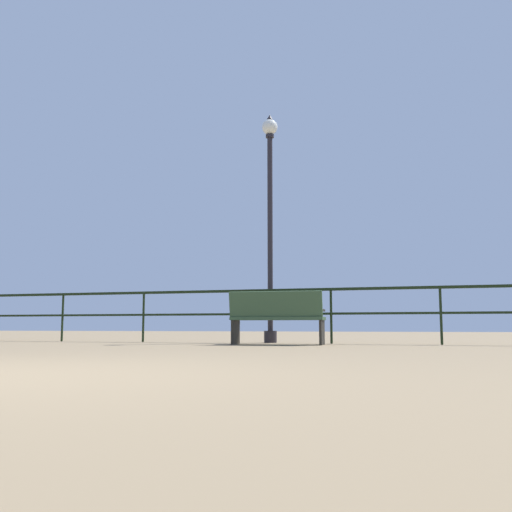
# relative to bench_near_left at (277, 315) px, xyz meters

# --- Properties ---
(pier_railing) EXTENTS (24.10, 0.05, 0.98)m
(pier_railing) POSITION_rel_bench_near_left_xyz_m (-0.17, 0.86, 0.24)
(pier_railing) COLOR black
(pier_railing) RESTS_ON ground_plane
(bench_near_left) EXTENTS (1.59, 0.75, 0.88)m
(bench_near_left) POSITION_rel_bench_near_left_xyz_m (0.00, 0.00, 0.00)
(bench_near_left) COLOR #324C31
(bench_near_left) RESTS_ON ground_plane
(lamppost_center) EXTENTS (0.31, 0.31, 4.41)m
(lamppost_center) POSITION_rel_bench_near_left_xyz_m (-0.43, 1.13, 2.10)
(lamppost_center) COLOR black
(lamppost_center) RESTS_ON ground_plane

